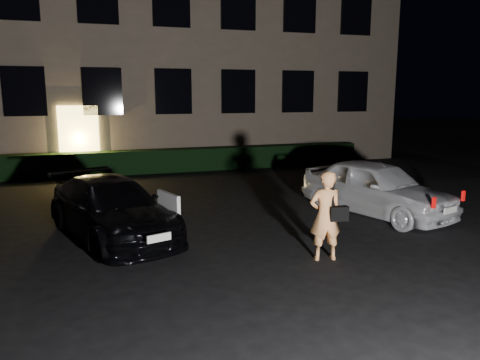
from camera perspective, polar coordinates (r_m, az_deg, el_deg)
name	(u,v)px	position (r m, az deg, el deg)	size (l,w,h in m)	color
ground	(291,266)	(8.29, 6.21, -10.34)	(80.00, 80.00, 0.00)	black
building	(156,24)	(22.47, -10.26, 18.22)	(20.00, 8.11, 12.00)	#6B5E4C
hedge	(177,160)	(18.01, -7.66, 2.42)	(15.00, 0.70, 0.85)	black
sedan	(112,208)	(10.01, -15.36, -3.34)	(2.89, 4.50, 1.21)	black
hatch	(376,188)	(11.88, 16.25, -0.90)	(2.71, 4.25, 1.35)	silver
man	(326,216)	(8.43, 10.42, -4.29)	(0.68, 0.47, 1.62)	#FBA761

